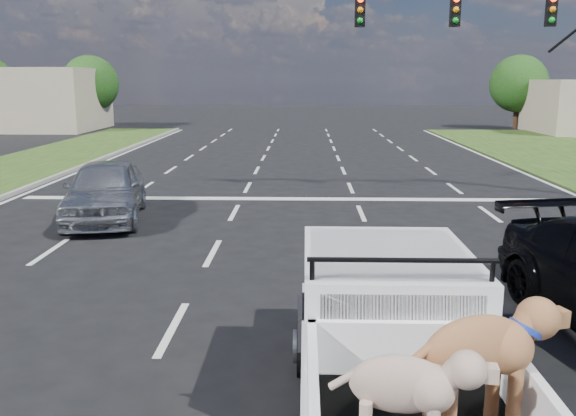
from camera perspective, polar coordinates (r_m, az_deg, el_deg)
name	(u,v)px	position (r m, az deg, el deg)	size (l,w,h in m)	color
ground	(291,330)	(9.11, 0.28, -11.33)	(160.00, 160.00, 0.00)	black
road_markings	(297,225)	(15.35, 0.84, -1.60)	(17.75, 60.00, 0.01)	silver
traffic_signal	(542,41)	(20.16, 22.65, 14.25)	(9.11, 0.31, 7.00)	black
building_left	(27,99)	(48.76, -23.21, 9.34)	(10.00, 8.00, 4.40)	tan
tree_far_c	(90,84)	(49.11, -18.02, 11.00)	(4.20, 4.20, 5.40)	#332114
tree_far_d	(519,84)	(48.99, 20.79, 10.81)	(4.20, 4.20, 5.40)	#332114
pickup_truck	(401,364)	(6.10, 10.49, -14.14)	(2.14, 5.28, 1.98)	black
silver_sedan	(105,190)	(16.53, -16.75, 1.62)	(1.85, 4.61, 1.57)	#B1B4B8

